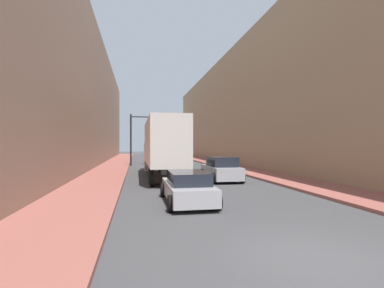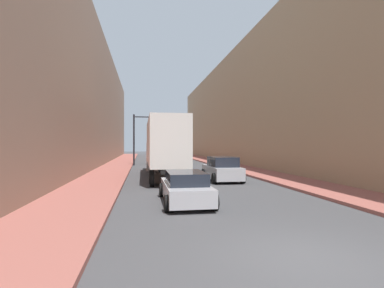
# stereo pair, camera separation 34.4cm
# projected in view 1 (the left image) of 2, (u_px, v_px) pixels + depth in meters

# --- Properties ---
(ground_plane) EXTENTS (200.00, 200.00, 0.00)m
(ground_plane) POSITION_uv_depth(u_px,v_px,m) (314.00, 258.00, 6.58)
(ground_plane) COLOR #424244
(sidewalk_right) EXTENTS (3.33, 80.00, 0.15)m
(sidewalk_right) POSITION_uv_depth(u_px,v_px,m) (219.00, 164.00, 37.23)
(sidewalk_right) COLOR #9E564C
(sidewalk_right) RESTS_ON ground
(sidewalk_left) EXTENTS (3.33, 80.00, 0.15)m
(sidewalk_left) POSITION_uv_depth(u_px,v_px,m) (115.00, 165.00, 34.92)
(sidewalk_left) COLOR #9E564C
(sidewalk_left) RESTS_ON ground
(building_right) EXTENTS (6.00, 80.00, 14.77)m
(building_right) POSITION_uv_depth(u_px,v_px,m) (255.00, 106.00, 38.09)
(building_right) COLOR tan
(building_right) RESTS_ON ground
(building_left) EXTENTS (6.00, 80.00, 15.51)m
(building_left) POSITION_uv_depth(u_px,v_px,m) (73.00, 98.00, 34.08)
(building_left) COLOR #997A66
(building_left) RESTS_ON ground
(semi_truck) EXTENTS (2.41, 13.99, 4.28)m
(semi_truck) POSITION_uv_depth(u_px,v_px,m) (162.00, 146.00, 23.35)
(semi_truck) COLOR silver
(semi_truck) RESTS_ON ground
(sedan_car) EXTENTS (2.01, 4.61, 1.35)m
(sedan_car) POSITION_uv_depth(u_px,v_px,m) (187.00, 188.00, 12.83)
(sedan_car) COLOR #B7B7BC
(sedan_car) RESTS_ON ground
(suv_car) EXTENTS (2.11, 4.56, 1.66)m
(suv_car) POSITION_uv_depth(u_px,v_px,m) (221.00, 169.00, 20.67)
(suv_car) COLOR #B7B7BC
(suv_car) RESTS_ON ground
(traffic_signal_gantry) EXTENTS (6.85, 0.35, 6.08)m
(traffic_signal_gantry) POSITION_uv_depth(u_px,v_px,m) (145.00, 130.00, 35.70)
(traffic_signal_gantry) COLOR black
(traffic_signal_gantry) RESTS_ON ground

